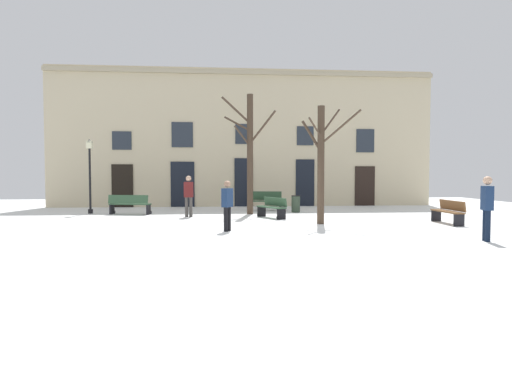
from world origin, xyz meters
name	(u,v)px	position (x,y,z in m)	size (l,w,h in m)	color
ground_plane	(261,227)	(0.00, 0.00, 0.00)	(34.70, 34.70, 0.00)	white
building_facade	(244,137)	(0.00, 9.72, 3.91)	(21.69, 0.60, 7.74)	beige
tree_left_of_center	(250,151)	(-0.04, 4.82, 2.88)	(2.45, 0.85, 5.46)	#423326
tree_right_of_center	(321,161)	(2.30, 0.75, 2.31)	(1.94, 1.65, 4.33)	#423326
streetlamp	(90,168)	(-7.40, 5.77, 2.12)	(0.30, 0.30, 3.44)	black
litter_bin	(296,204)	(2.23, 5.58, 0.41)	(0.43, 0.43, 0.81)	#2D3D2D
bench_near_lamp	(130,204)	(-5.49, 5.17, 0.47)	(1.95, 0.88, 0.90)	#2D4C33
bench_back_to_back_right	(449,211)	(7.03, 0.41, 0.46)	(0.47, 1.82, 0.87)	brown
bench_back_to_back_left	(266,201)	(0.90, 6.70, 0.49)	(1.66, 0.79, 0.96)	#2D4C33
bench_far_corner	(272,207)	(0.78, 3.06, 0.45)	(1.16, 1.60, 0.86)	#2D4C33
person_strolling	(227,203)	(-1.18, -0.98, 0.90)	(0.39, 0.44, 1.63)	black
person_crossing_plaza	(487,205)	(5.87, -3.69, 1.00)	(0.30, 0.42, 1.79)	black
person_near_bench	(189,194)	(-2.73, 3.75, 0.99)	(0.40, 0.25, 1.76)	#403D3A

